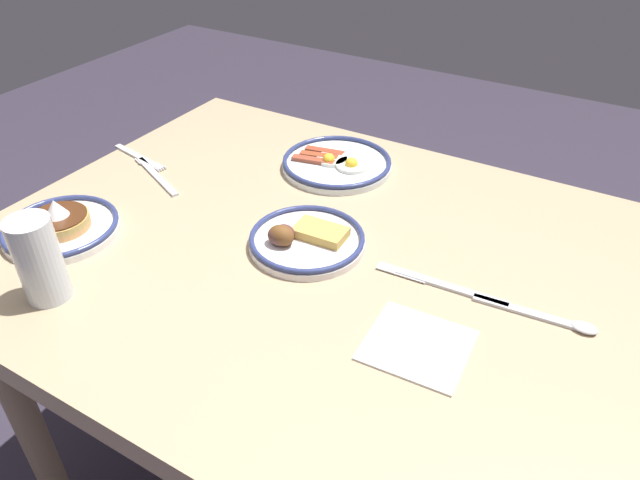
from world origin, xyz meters
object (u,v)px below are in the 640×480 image
at_px(drinking_glass, 40,264).
at_px(plate_near_main, 304,239).
at_px(fork_far, 140,157).
at_px(butter_knife, 440,284).
at_px(paper_napkin, 417,345).
at_px(tea_spoon, 552,319).
at_px(plate_center_pancakes, 337,163).
at_px(fork_near, 156,175).
at_px(plate_far_companion, 61,226).

bearing_deg(drinking_glass, plate_near_main, -131.02).
bearing_deg(fork_far, butter_knife, 174.08).
height_order(drinking_glass, fork_far, drinking_glass).
relative_size(paper_napkin, butter_knife, 0.65).
xyz_separation_m(drinking_glass, tea_spoon, (-0.73, -0.36, -0.06)).
height_order(drinking_glass, paper_napkin, drinking_glass).
xyz_separation_m(plate_near_main, plate_center_pancakes, (0.09, -0.29, -0.00)).
xyz_separation_m(fork_near, tea_spoon, (-0.86, 0.03, 0.00)).
height_order(fork_far, butter_knife, same).
height_order(plate_far_companion, paper_napkin, plate_far_companion).
relative_size(plate_near_main, plate_center_pancakes, 0.87).
relative_size(plate_center_pancakes, plate_far_companion, 1.15).
bearing_deg(tea_spoon, fork_far, -4.37).
bearing_deg(paper_napkin, fork_far, -16.26).
height_order(plate_center_pancakes, fork_far, plate_center_pancakes).
height_order(plate_far_companion, fork_far, plate_far_companion).
distance_m(drinking_glass, paper_napkin, 0.61).
bearing_deg(fork_near, fork_far, -25.54).
bearing_deg(plate_near_main, fork_far, -10.93).
height_order(fork_near, tea_spoon, tea_spoon).
distance_m(plate_far_companion, paper_napkin, 0.70).
distance_m(plate_center_pancakes, paper_napkin, 0.56).
distance_m(fork_far, butter_knife, 0.77).
relative_size(drinking_glass, paper_napkin, 0.99).
bearing_deg(drinking_glass, plate_center_pancakes, -107.33).
distance_m(paper_napkin, fork_near, 0.72).
bearing_deg(drinking_glass, butter_knife, -147.28).
xyz_separation_m(fork_near, fork_far, (0.09, -0.04, 0.00)).
bearing_deg(fork_near, plate_center_pancakes, -143.93).
xyz_separation_m(plate_center_pancakes, fork_far, (0.42, 0.19, -0.01)).
bearing_deg(butter_knife, plate_center_pancakes, -37.66).
relative_size(plate_center_pancakes, paper_napkin, 1.64).
height_order(plate_near_main, tea_spoon, plate_near_main).
bearing_deg(plate_near_main, paper_napkin, 154.74).
bearing_deg(tea_spoon, butter_knife, 2.18).
distance_m(butter_knife, tea_spoon, 0.18).
bearing_deg(tea_spoon, plate_near_main, 3.37).
bearing_deg(plate_near_main, butter_knife, -175.79).
distance_m(paper_napkin, tea_spoon, 0.22).
distance_m(plate_near_main, fork_far, 0.52).
bearing_deg(plate_near_main, plate_center_pancakes, -71.98).
relative_size(drinking_glass, fork_near, 0.77).
height_order(fork_near, fork_far, same).
distance_m(plate_far_companion, butter_knife, 0.71).
relative_size(plate_far_companion, fork_near, 1.11).
xyz_separation_m(paper_napkin, fork_near, (0.70, -0.19, 0.00)).
height_order(plate_center_pancakes, drinking_glass, drinking_glass).
bearing_deg(plate_far_companion, plate_center_pancakes, -123.40).
bearing_deg(plate_far_companion, plate_near_main, -154.47).
height_order(plate_far_companion, tea_spoon, plate_far_companion).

